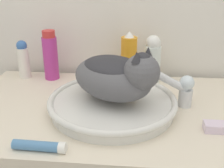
% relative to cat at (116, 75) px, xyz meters
% --- Properties ---
extents(sink_basin, '(0.41, 0.41, 0.05)m').
position_rel_cat_xyz_m(sink_basin, '(-0.01, 0.01, -0.10)').
color(sink_basin, silver).
rests_on(sink_basin, vanity_counter).
extents(cat, '(0.32, 0.33, 0.17)m').
position_rel_cat_xyz_m(cat, '(0.00, 0.00, 0.00)').
color(cat, '#56565B').
rests_on(cat, sink_basin).
extents(faucet, '(0.13, 0.06, 0.13)m').
position_rel_cat_xyz_m(faucet, '(0.21, 0.06, -0.06)').
color(faucet, silver).
rests_on(faucet, vanity_counter).
extents(shampoo_bottle_tall, '(0.06, 0.06, 0.20)m').
position_rel_cat_xyz_m(shampoo_bottle_tall, '(-0.28, 0.26, -0.03)').
color(shampoo_bottle_tall, '#B2338C').
rests_on(shampoo_bottle_tall, vanity_counter).
extents(spray_bottle_trigger, '(0.06, 0.06, 0.20)m').
position_rel_cat_xyz_m(spray_bottle_trigger, '(0.03, 0.26, -0.03)').
color(spray_bottle_trigger, orange).
rests_on(spray_bottle_trigger, vanity_counter).
extents(lotion_bottle_white, '(0.06, 0.06, 0.19)m').
position_rel_cat_xyz_m(lotion_bottle_white, '(0.12, 0.26, -0.03)').
color(lotion_bottle_white, silver).
rests_on(lotion_bottle_white, vanity_counter).
extents(deodorant_stick, '(0.05, 0.05, 0.16)m').
position_rel_cat_xyz_m(deodorant_stick, '(-0.40, 0.26, -0.05)').
color(deodorant_stick, white).
rests_on(deodorant_stick, vanity_counter).
extents(cream_tube, '(0.14, 0.03, 0.03)m').
position_rel_cat_xyz_m(cream_tube, '(-0.17, -0.22, -0.11)').
color(cream_tube, '#4C7FB2').
rests_on(cream_tube, vanity_counter).
extents(soap_bar, '(0.08, 0.04, 0.02)m').
position_rel_cat_xyz_m(soap_bar, '(0.29, -0.09, -0.11)').
color(soap_bar, silver).
rests_on(soap_bar, vanity_counter).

